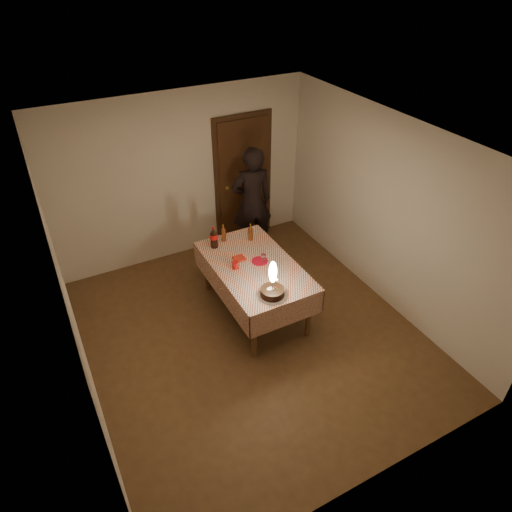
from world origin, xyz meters
name	(u,v)px	position (x,y,z in m)	size (l,w,h in m)	color
ground	(252,334)	(0.00, 0.00, 0.00)	(4.00, 4.50, 0.01)	brown
room_shell	(251,223)	(0.03, 0.08, 1.65)	(4.04, 4.54, 2.62)	beige
dining_table	(254,271)	(0.25, 0.41, 0.68)	(1.02, 1.72, 0.78)	brown
birthday_cake	(272,288)	(0.16, -0.23, 0.90)	(0.36, 0.36, 0.49)	white
red_plate	(260,261)	(0.35, 0.44, 0.79)	(0.22, 0.22, 0.01)	red
red_cup	(235,265)	(0.00, 0.45, 0.83)	(0.08, 0.08, 0.10)	#B70F0C
clear_cup	(264,258)	(0.40, 0.44, 0.83)	(0.07, 0.07, 0.09)	white
napkin_stack	(239,259)	(0.13, 0.61, 0.79)	(0.15, 0.15, 0.02)	#B42314
cola_bottle	(214,237)	(-0.04, 1.03, 0.94)	(0.10, 0.10, 0.32)	black
amber_bottle_left	(224,233)	(0.14, 1.12, 0.90)	(0.06, 0.06, 0.26)	#5A280F
amber_bottle_right	(251,232)	(0.48, 0.97, 0.90)	(0.06, 0.06, 0.26)	#5A280F
photographer	(252,202)	(0.91, 1.75, 0.90)	(0.70, 0.51, 1.79)	black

